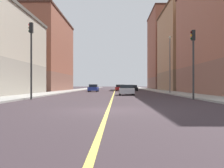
{
  "coord_description": "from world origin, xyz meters",
  "views": [
    {
      "loc": [
        0.45,
        -13.1,
        1.29
      ],
      "look_at": [
        -0.3,
        26.53,
        1.42
      ],
      "focal_mm": 41.78,
      "sensor_mm": 36.0,
      "label": 1
    }
  ],
  "objects_px": {
    "building_right_midblock": "(39,54)",
    "car_red": "(120,88)",
    "street_lamp_left_near": "(170,59)",
    "car_orange": "(129,87)",
    "building_left_mid": "(189,50)",
    "car_black": "(133,88)",
    "building_left_far": "(169,51)",
    "traffic_light_left_near": "(193,55)",
    "traffic_light_right_near": "(31,50)",
    "car_silver": "(126,90)",
    "car_blue": "(93,88)"
  },
  "relations": [
    {
      "from": "building_left_far",
      "to": "traffic_light_left_near",
      "type": "relative_size",
      "value": 3.88
    },
    {
      "from": "building_left_mid",
      "to": "car_black",
      "type": "xyz_separation_m",
      "value": [
        -12.62,
        -2.24,
        -8.54
      ]
    },
    {
      "from": "building_left_mid",
      "to": "street_lamp_left_near",
      "type": "bearing_deg",
      "value": -112.08
    },
    {
      "from": "street_lamp_left_near",
      "to": "car_silver",
      "type": "height_order",
      "value": "street_lamp_left_near"
    },
    {
      "from": "building_left_mid",
      "to": "car_silver",
      "type": "height_order",
      "value": "building_left_mid"
    },
    {
      "from": "building_left_far",
      "to": "traffic_light_left_near",
      "type": "distance_m",
      "value": 58.87
    },
    {
      "from": "traffic_light_right_near",
      "to": "street_lamp_left_near",
      "type": "distance_m",
      "value": 21.35
    },
    {
      "from": "building_left_far",
      "to": "car_orange",
      "type": "bearing_deg",
      "value": -160.68
    },
    {
      "from": "traffic_light_right_near",
      "to": "car_silver",
      "type": "xyz_separation_m",
      "value": [
        8.8,
        10.25,
        -3.7
      ]
    },
    {
      "from": "building_left_mid",
      "to": "car_blue",
      "type": "distance_m",
      "value": 24.09
    },
    {
      "from": "traffic_light_left_near",
      "to": "car_orange",
      "type": "xyz_separation_m",
      "value": [
        -3.13,
        53.17,
        -3.3
      ]
    },
    {
      "from": "car_orange",
      "to": "car_blue",
      "type": "xyz_separation_m",
      "value": [
        -7.98,
        -26.75,
        0.05
      ]
    },
    {
      "from": "car_black",
      "to": "car_red",
      "type": "bearing_deg",
      "value": -173.1
    },
    {
      "from": "car_black",
      "to": "building_left_far",
      "type": "bearing_deg",
      "value": 62.39
    },
    {
      "from": "building_left_far",
      "to": "car_orange",
      "type": "height_order",
      "value": "building_left_far"
    },
    {
      "from": "building_right_midblock",
      "to": "car_blue",
      "type": "bearing_deg",
      "value": -28.84
    },
    {
      "from": "car_orange",
      "to": "car_silver",
      "type": "xyz_separation_m",
      "value": [
        -2.31,
        -42.92,
        0.01
      ]
    },
    {
      "from": "traffic_light_left_near",
      "to": "car_blue",
      "type": "height_order",
      "value": "traffic_light_left_near"
    },
    {
      "from": "building_left_mid",
      "to": "building_left_far",
      "type": "distance_m",
      "value": 22.04
    },
    {
      "from": "car_black",
      "to": "building_left_mid",
      "type": "bearing_deg",
      "value": 10.07
    },
    {
      "from": "traffic_light_right_near",
      "to": "car_silver",
      "type": "distance_m",
      "value": 14.0
    },
    {
      "from": "building_right_midblock",
      "to": "car_red",
      "type": "bearing_deg",
      "value": -0.68
    },
    {
      "from": "car_red",
      "to": "building_left_mid",
      "type": "bearing_deg",
      "value": 9.5
    },
    {
      "from": "street_lamp_left_near",
      "to": "car_silver",
      "type": "bearing_deg",
      "value": -144.08
    },
    {
      "from": "car_black",
      "to": "traffic_light_left_near",
      "type": "bearing_deg",
      "value": -84.56
    },
    {
      "from": "car_black",
      "to": "building_right_midblock",
      "type": "bearing_deg",
      "value": -179.63
    },
    {
      "from": "car_orange",
      "to": "street_lamp_left_near",
      "type": "bearing_deg",
      "value": -83.81
    },
    {
      "from": "street_lamp_left_near",
      "to": "car_black",
      "type": "distance_m",
      "value": 19.5
    },
    {
      "from": "car_black",
      "to": "car_silver",
      "type": "xyz_separation_m",
      "value": [
        -2.26,
        -23.2,
        0.01
      ]
    },
    {
      "from": "traffic_light_right_near",
      "to": "car_red",
      "type": "height_order",
      "value": "traffic_light_right_near"
    },
    {
      "from": "building_left_far",
      "to": "building_left_mid",
      "type": "bearing_deg",
      "value": -90.0
    },
    {
      "from": "traffic_light_left_near",
      "to": "car_orange",
      "type": "distance_m",
      "value": 53.36
    },
    {
      "from": "traffic_light_left_near",
      "to": "car_silver",
      "type": "relative_size",
      "value": 1.48
    },
    {
      "from": "building_right_midblock",
      "to": "traffic_light_right_near",
      "type": "height_order",
      "value": "building_right_midblock"
    },
    {
      "from": "building_left_mid",
      "to": "street_lamp_left_near",
      "type": "height_order",
      "value": "building_left_mid"
    },
    {
      "from": "traffic_light_right_near",
      "to": "car_black",
      "type": "distance_m",
      "value": 35.42
    },
    {
      "from": "traffic_light_right_near",
      "to": "traffic_light_left_near",
      "type": "bearing_deg",
      "value": 0.0
    },
    {
      "from": "traffic_light_right_near",
      "to": "car_red",
      "type": "xyz_separation_m",
      "value": [
        8.24,
        33.11,
        -3.68
      ]
    },
    {
      "from": "building_left_mid",
      "to": "car_black",
      "type": "bearing_deg",
      "value": -169.93
    },
    {
      "from": "building_left_far",
      "to": "car_red",
      "type": "relative_size",
      "value": 5.18
    },
    {
      "from": "street_lamp_left_near",
      "to": "car_orange",
      "type": "relative_size",
      "value": 1.91
    },
    {
      "from": "building_left_mid",
      "to": "building_left_far",
      "type": "bearing_deg",
      "value": 90.0
    },
    {
      "from": "car_orange",
      "to": "building_right_midblock",
      "type": "bearing_deg",
      "value": -135.94
    },
    {
      "from": "traffic_light_left_near",
      "to": "building_left_mid",
      "type": "bearing_deg",
      "value": 75.19
    },
    {
      "from": "street_lamp_left_near",
      "to": "car_blue",
      "type": "xyz_separation_m",
      "value": [
        -12.13,
        11.49,
        -4.37
      ]
    },
    {
      "from": "traffic_light_right_near",
      "to": "car_silver",
      "type": "relative_size",
      "value": 1.66
    },
    {
      "from": "traffic_light_left_near",
      "to": "car_silver",
      "type": "bearing_deg",
      "value": 117.97
    },
    {
      "from": "traffic_light_left_near",
      "to": "traffic_light_right_near",
      "type": "relative_size",
      "value": 0.89
    },
    {
      "from": "street_lamp_left_near",
      "to": "car_red",
      "type": "relative_size",
      "value": 1.81
    },
    {
      "from": "traffic_light_right_near",
      "to": "street_lamp_left_near",
      "type": "bearing_deg",
      "value": 44.38
    }
  ]
}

